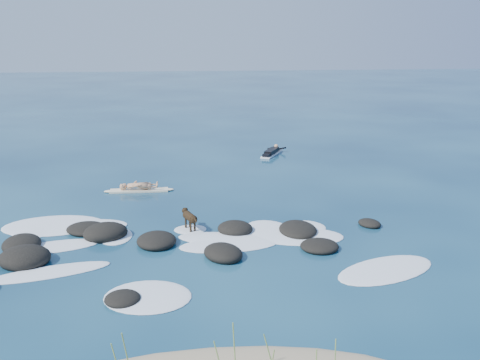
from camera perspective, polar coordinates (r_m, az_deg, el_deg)
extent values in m
plane|color=#0A2642|center=(17.16, -4.54, -6.62)|extent=(160.00, 160.00, 0.00)
cylinder|color=#729448|center=(10.58, -2.30, -18.58)|extent=(0.19, 0.08, 0.77)
cylinder|color=#729448|center=(10.54, -11.95, -18.00)|extent=(0.15, 0.18, 1.10)
cylinder|color=#729448|center=(10.40, -0.58, -17.79)|extent=(0.10, 0.08, 1.22)
ellipsoid|color=black|center=(16.75, 8.48, -7.00)|extent=(1.38, 1.33, 0.35)
ellipsoid|color=black|center=(13.85, -12.43, -12.27)|extent=(1.22, 1.22, 0.30)
ellipsoid|color=black|center=(16.00, -1.82, -7.81)|extent=(1.56, 1.69, 0.48)
ellipsoid|color=black|center=(17.97, 6.19, -5.29)|extent=(1.32, 1.66, 0.41)
ellipsoid|color=black|center=(19.04, 13.64, -4.54)|extent=(1.00, 1.07, 0.30)
ellipsoid|color=black|center=(18.69, -15.99, -5.03)|extent=(1.76, 1.66, 0.36)
ellipsoid|color=black|center=(18.00, -14.16, -5.47)|extent=(1.82, 1.73, 0.61)
ellipsoid|color=black|center=(17.96, -22.27, -6.36)|extent=(1.41, 1.69, 0.48)
ellipsoid|color=black|center=(17.13, -8.90, -6.41)|extent=(1.32, 1.47, 0.45)
ellipsoid|color=black|center=(16.78, -21.99, -7.70)|extent=(1.84, 1.77, 0.64)
ellipsoid|color=black|center=(17.91, -0.53, -5.21)|extent=(1.55, 1.52, 0.48)
ellipsoid|color=white|center=(17.69, -19.04, -6.74)|extent=(2.83, 1.58, 0.12)
ellipsoid|color=white|center=(15.73, 15.30, -9.23)|extent=(3.57, 2.65, 0.12)
ellipsoid|color=white|center=(19.32, -21.05, -5.06)|extent=(1.85, 1.75, 0.12)
ellipsoid|color=white|center=(17.99, 3.26, -5.51)|extent=(2.17, 2.63, 0.12)
ellipsoid|color=white|center=(16.89, -1.14, -6.91)|extent=(3.25, 1.50, 0.12)
ellipsoid|color=white|center=(18.06, -13.20, -5.83)|extent=(1.32, 1.81, 0.12)
ellipsoid|color=white|center=(19.18, -15.70, -4.74)|extent=(2.60, 1.44, 0.12)
ellipsoid|color=white|center=(17.66, 6.25, -5.99)|extent=(3.18, 2.08, 0.12)
ellipsoid|color=white|center=(17.31, -1.33, -6.35)|extent=(3.48, 2.08, 0.12)
ellipsoid|color=white|center=(15.94, -19.73, -9.28)|extent=(3.51, 1.77, 0.12)
ellipsoid|color=white|center=(19.60, -19.28, -4.61)|extent=(3.47, 2.17, 0.12)
ellipsoid|color=white|center=(18.40, 6.57, -5.11)|extent=(1.97, 1.83, 0.12)
ellipsoid|color=white|center=(13.97, -9.80, -12.17)|extent=(2.55, 2.24, 0.12)
ellipsoid|color=white|center=(18.22, -5.32, -5.28)|extent=(1.10, 0.90, 0.12)
cube|color=#F5EBC4|center=(22.84, -10.72, -1.09)|extent=(2.42, 0.52, 0.08)
ellipsoid|color=#F5EBC4|center=(22.78, -7.69, -1.01)|extent=(0.49, 0.28, 0.09)
ellipsoid|color=#F5EBC4|center=(22.97, -13.72, -1.18)|extent=(0.49, 0.28, 0.09)
imported|color=tan|center=(22.63, -10.82, 0.91)|extent=(0.38, 0.58, 1.57)
cube|color=white|center=(29.26, 3.39, 2.79)|extent=(1.54, 2.23, 0.08)
ellipsoid|color=white|center=(30.31, 4.07, 3.22)|extent=(0.47, 0.56, 0.08)
cube|color=black|center=(29.23, 3.39, 3.08)|extent=(1.03, 1.41, 0.23)
sphere|color=tan|center=(29.95, 3.88, 3.62)|extent=(0.32, 0.32, 0.24)
cylinder|color=black|center=(30.20, 3.45, 3.47)|extent=(0.57, 0.15, 0.26)
cylinder|color=black|center=(30.03, 4.49, 3.38)|extent=(0.42, 0.50, 0.26)
cube|color=black|center=(28.52, 2.90, 2.70)|extent=(0.58, 0.66, 0.14)
cylinder|color=black|center=(17.96, -5.35, -3.96)|extent=(0.47, 0.64, 0.28)
sphere|color=black|center=(18.18, -5.68, -3.72)|extent=(0.38, 0.38, 0.29)
sphere|color=black|center=(17.73, -5.01, -4.21)|extent=(0.34, 0.34, 0.27)
sphere|color=black|center=(18.30, -5.90, -3.27)|extent=(0.27, 0.27, 0.21)
cone|color=black|center=(18.41, -6.05, -3.21)|extent=(0.15, 0.16, 0.11)
cone|color=black|center=(18.24, -6.05, -3.06)|extent=(0.12, 0.10, 0.10)
cone|color=black|center=(18.28, -5.73, -3.00)|extent=(0.12, 0.10, 0.10)
cylinder|color=black|center=(18.20, -5.79, -4.71)|extent=(0.09, 0.09, 0.38)
cylinder|color=black|center=(18.26, -5.36, -4.63)|extent=(0.09, 0.09, 0.38)
cylinder|color=black|center=(17.86, -5.29, -5.10)|extent=(0.09, 0.09, 0.38)
cylinder|color=black|center=(17.92, -4.85, -5.02)|extent=(0.09, 0.09, 0.38)
cylinder|color=black|center=(17.61, -4.84, -4.18)|extent=(0.15, 0.27, 0.16)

